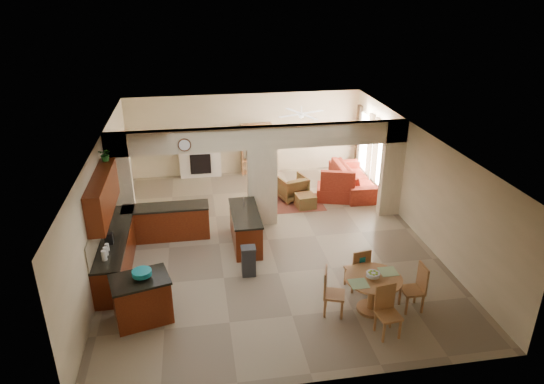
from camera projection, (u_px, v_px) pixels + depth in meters
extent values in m
plane|color=#86775D|center=(268.00, 240.00, 12.76)|extent=(10.00, 10.00, 0.00)
plane|color=white|center=(268.00, 138.00, 11.63)|extent=(10.00, 10.00, 0.00)
plane|color=beige|center=(245.00, 134.00, 16.71)|extent=(8.00, 0.00, 8.00)
plane|color=beige|center=(316.00, 315.00, 7.68)|extent=(8.00, 0.00, 8.00)
plane|color=beige|center=(103.00, 202.00, 11.60)|extent=(0.00, 10.00, 10.00)
plane|color=beige|center=(417.00, 181.00, 12.79)|extent=(0.00, 10.00, 10.00)
cube|color=beige|center=(121.00, 185.00, 12.55)|extent=(0.60, 0.25, 2.80)
cube|color=beige|center=(262.00, 187.00, 13.22)|extent=(0.80, 0.25, 2.20)
cube|color=beige|center=(392.00, 169.00, 13.65)|extent=(0.60, 0.25, 2.80)
cube|color=beige|center=(262.00, 138.00, 12.66)|extent=(8.00, 0.25, 0.60)
cube|color=#481208|center=(117.00, 253.00, 11.31)|extent=(0.60, 3.20, 0.86)
cube|color=black|center=(114.00, 236.00, 11.13)|extent=(0.62, 3.22, 0.05)
cube|color=tan|center=(100.00, 224.00, 10.96)|extent=(0.02, 3.20, 0.55)
cube|color=#481208|center=(167.00, 223.00, 12.71)|extent=(2.20, 0.60, 0.86)
cube|color=black|center=(165.00, 207.00, 12.53)|extent=(2.22, 0.62, 0.05)
cube|color=#481208|center=(103.00, 195.00, 10.70)|extent=(0.35, 2.40, 0.90)
cube|color=#481208|center=(245.00, 229.00, 12.41)|extent=(0.65, 1.80, 0.86)
cube|color=black|center=(245.00, 213.00, 12.22)|extent=(0.70, 1.85, 0.05)
cube|color=silver|center=(249.00, 246.00, 11.64)|extent=(0.58, 0.04, 0.70)
cylinder|color=#502E1A|center=(184.00, 145.00, 12.25)|extent=(0.34, 0.03, 0.34)
cube|color=brown|center=(296.00, 203.00, 14.83)|extent=(1.60, 1.30, 0.01)
cube|color=beige|center=(200.00, 161.00, 16.67)|extent=(1.40, 0.28, 1.10)
cube|color=black|center=(201.00, 164.00, 16.57)|extent=(0.70, 0.04, 0.70)
cube|color=beige|center=(199.00, 145.00, 16.41)|extent=(1.60, 0.35, 0.10)
cube|color=olive|center=(256.00, 149.00, 16.80)|extent=(1.00, 0.32, 1.80)
cube|color=white|center=(383.00, 159.00, 14.95)|extent=(0.02, 0.90, 1.90)
cube|color=white|center=(365.00, 143.00, 16.48)|extent=(0.02, 0.90, 1.90)
cube|color=white|center=(373.00, 155.00, 15.77)|extent=(0.02, 0.70, 2.10)
cube|color=#471E1C|center=(389.00, 166.00, 14.40)|extent=(0.10, 0.28, 2.30)
cube|color=#471E1C|center=(375.00, 153.00, 15.48)|extent=(0.10, 0.28, 2.30)
cube|color=#471E1C|center=(370.00, 148.00, 15.93)|extent=(0.10, 0.28, 2.30)
cube|color=#471E1C|center=(358.00, 138.00, 17.02)|extent=(0.10, 0.28, 2.30)
cylinder|color=white|center=(301.00, 114.00, 14.66)|extent=(1.00, 1.00, 0.10)
cube|color=#481208|center=(142.00, 300.00, 9.59)|extent=(1.22, 0.99, 0.92)
cube|color=black|center=(139.00, 280.00, 9.40)|extent=(1.28, 1.05, 0.05)
cylinder|color=#137C86|center=(142.00, 274.00, 9.36)|extent=(0.38, 0.38, 0.18)
cube|color=#2A2A2D|center=(249.00, 262.00, 11.12)|extent=(0.32, 0.27, 0.67)
cylinder|color=olive|center=(374.00, 278.00, 9.74)|extent=(1.16, 1.16, 0.04)
cylinder|color=olive|center=(372.00, 294.00, 9.89)|extent=(0.17, 0.17, 0.75)
cylinder|color=olive|center=(371.00, 308.00, 10.04)|extent=(0.59, 0.59, 0.06)
cylinder|color=#89B727|center=(373.00, 275.00, 9.68)|extent=(0.28, 0.28, 0.15)
imported|color=maroon|center=(354.00, 178.00, 15.71)|extent=(2.69, 1.09, 0.78)
cube|color=maroon|center=(334.00, 193.00, 15.08)|extent=(1.23, 1.10, 0.41)
imported|color=maroon|center=(292.00, 188.00, 15.01)|extent=(1.00, 1.02, 0.76)
cube|color=maroon|center=(305.00, 201.00, 14.52)|extent=(0.60, 0.60, 0.40)
imported|color=#155016|center=(105.00, 154.00, 11.33)|extent=(0.36, 0.33, 0.33)
cube|color=olive|center=(356.00, 270.00, 10.61)|extent=(0.49, 0.49, 0.05)
cube|color=olive|center=(359.00, 273.00, 10.90)|extent=(0.04, 0.04, 0.44)
cube|color=olive|center=(345.00, 276.00, 10.80)|extent=(0.04, 0.04, 0.44)
cube|color=olive|center=(366.00, 281.00, 10.60)|extent=(0.04, 0.04, 0.44)
cube|color=olive|center=(352.00, 284.00, 10.50)|extent=(0.04, 0.04, 0.44)
cube|color=olive|center=(362.00, 263.00, 10.32)|extent=(0.42, 0.11, 0.55)
cube|color=#137C86|center=(362.00, 260.00, 10.27)|extent=(0.14, 0.03, 0.14)
cube|color=olive|center=(412.00, 290.00, 9.91)|extent=(0.42, 0.42, 0.05)
cube|color=olive|center=(400.00, 296.00, 10.13)|extent=(0.04, 0.04, 0.44)
cube|color=olive|center=(407.00, 306.00, 9.82)|extent=(0.04, 0.04, 0.44)
cube|color=olive|center=(415.00, 294.00, 10.18)|extent=(0.04, 0.04, 0.44)
cube|color=olive|center=(422.00, 304.00, 9.87)|extent=(0.04, 0.04, 0.44)
cube|color=olive|center=(423.00, 277.00, 9.81)|extent=(0.04, 0.42, 0.55)
cube|color=#137C86|center=(424.00, 274.00, 9.79)|extent=(0.01, 0.14, 0.14)
cube|color=olive|center=(388.00, 315.00, 9.17)|extent=(0.47, 0.47, 0.05)
cube|color=olive|center=(384.00, 333.00, 9.07)|extent=(0.04, 0.04, 0.44)
cube|color=olive|center=(400.00, 329.00, 9.16)|extent=(0.04, 0.04, 0.44)
cube|color=olive|center=(375.00, 321.00, 9.36)|extent=(0.04, 0.04, 0.44)
cube|color=olive|center=(391.00, 318.00, 9.45)|extent=(0.04, 0.04, 0.44)
cube|color=olive|center=(385.00, 297.00, 9.21)|extent=(0.42, 0.09, 0.55)
cube|color=#137C86|center=(385.00, 293.00, 9.21)|extent=(0.14, 0.03, 0.14)
cube|color=olive|center=(334.00, 295.00, 9.78)|extent=(0.53, 0.53, 0.05)
cube|color=olive|center=(342.00, 310.00, 9.69)|extent=(0.04, 0.04, 0.44)
cube|color=olive|center=(342.00, 300.00, 9.99)|extent=(0.04, 0.04, 0.44)
cube|color=olive|center=(325.00, 308.00, 9.74)|extent=(0.04, 0.04, 0.44)
cube|color=olive|center=(326.00, 298.00, 10.05)|extent=(0.04, 0.04, 0.44)
cube|color=olive|center=(325.00, 281.00, 9.68)|extent=(0.17, 0.41, 0.55)
cube|color=#137C86|center=(324.00, 278.00, 9.66)|extent=(0.05, 0.14, 0.14)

